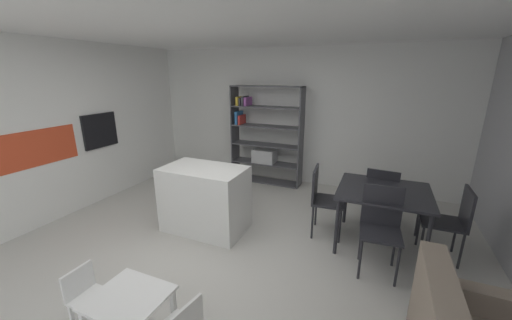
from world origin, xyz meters
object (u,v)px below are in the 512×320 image
at_px(open_bookshelf, 264,138).
at_px(built_in_oven, 100,130).
at_px(dining_chair_window_side, 453,218).
at_px(dining_table, 383,195).
at_px(child_chair_left, 87,295).
at_px(dining_chair_far, 382,192).
at_px(dining_chair_near, 381,222).
at_px(kitchen_island, 205,199).
at_px(child_table, 129,304).
at_px(dining_chair_island_side, 322,195).

bearing_deg(open_bookshelf, built_in_oven, -140.24).
bearing_deg(dining_chair_window_side, dining_table, -90.29).
xyz_separation_m(built_in_oven, child_chair_left, (2.15, -2.06, -0.91)).
bearing_deg(built_in_oven, dining_chair_far, 10.14).
height_order(open_bookshelf, dining_chair_window_side, open_bookshelf).
distance_m(built_in_oven, dining_chair_far, 4.53).
distance_m(built_in_oven, dining_chair_near, 4.46).
xyz_separation_m(kitchen_island, dining_chair_far, (2.23, 1.04, 0.07)).
bearing_deg(child_table, built_in_oven, 142.06).
relative_size(dining_table, dining_chair_island_side, 1.15).
xyz_separation_m(open_bookshelf, dining_chair_island_side, (1.47, -1.57, -0.33)).
bearing_deg(child_table, dining_chair_far, 58.15).
xyz_separation_m(kitchen_island, dining_table, (2.24, 0.53, 0.23)).
height_order(open_bookshelf, child_chair_left, open_bookshelf).
distance_m(child_table, dining_table, 2.95).
height_order(kitchen_island, dining_chair_island_side, dining_chair_island_side).
xyz_separation_m(child_chair_left, dining_chair_island_side, (1.53, 2.33, 0.27)).
xyz_separation_m(open_bookshelf, dining_table, (2.21, -1.56, -0.22)).
xyz_separation_m(dining_table, dining_chair_far, (-0.01, 0.51, -0.15)).
xyz_separation_m(dining_chair_island_side, dining_chair_far, (0.74, 0.52, -0.04)).
bearing_deg(built_in_oven, kitchen_island, -6.67).
distance_m(open_bookshelf, dining_chair_far, 2.47).
bearing_deg(open_bookshelf, child_chair_left, -90.86).
xyz_separation_m(built_in_oven, dining_chair_near, (4.41, -0.23, -0.63)).
distance_m(child_chair_left, dining_table, 3.28).
relative_size(kitchen_island, child_table, 1.96).
bearing_deg(kitchen_island, dining_chair_island_side, 19.25).
height_order(child_chair_left, dining_chair_far, dining_chair_far).
distance_m(child_chair_left, dining_chair_window_side, 3.83).
height_order(child_table, dining_chair_window_side, dining_chair_window_side).
bearing_deg(child_table, kitchen_island, 104.37).
relative_size(built_in_oven, dining_chair_near, 0.65).
bearing_deg(kitchen_island, built_in_oven, 173.33).
height_order(dining_chair_near, dining_chair_far, dining_chair_near).
bearing_deg(dining_chair_island_side, dining_chair_window_side, -94.89).
height_order(dining_chair_window_side, dining_chair_far, dining_chair_window_side).
bearing_deg(built_in_oven, dining_chair_window_side, 3.06).
distance_m(built_in_oven, dining_table, 4.46).
distance_m(kitchen_island, dining_chair_island_side, 1.59).
distance_m(built_in_oven, dining_chair_island_side, 3.74).
xyz_separation_m(dining_table, dining_chair_near, (-0.01, -0.51, -0.11)).
bearing_deg(child_table, dining_chair_window_side, 42.73).
height_order(kitchen_island, dining_chair_far, kitchen_island).
distance_m(kitchen_island, open_bookshelf, 2.13).
height_order(dining_chair_near, dining_chair_island_side, dining_chair_near).
xyz_separation_m(child_chair_left, dining_table, (2.27, 2.33, 0.38)).
height_order(kitchen_island, child_chair_left, kitchen_island).
distance_m(dining_table, dining_chair_near, 0.52).
bearing_deg(built_in_oven, dining_chair_island_side, 4.17).
height_order(open_bookshelf, dining_chair_island_side, open_bookshelf).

